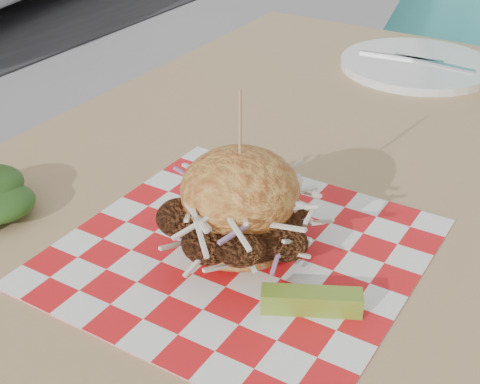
{
  "coord_description": "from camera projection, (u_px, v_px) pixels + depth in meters",
  "views": [
    {
      "loc": [
        0.09,
        -0.38,
        1.17
      ],
      "look_at": [
        -0.21,
        0.12,
        0.82
      ],
      "focal_mm": 50.0,
      "sensor_mm": 36.0,
      "label": 1
    }
  ],
  "objects": [
    {
      "name": "patio_table",
      "position": [
        312.0,
        209.0,
        0.94
      ],
      "size": [
        0.8,
        1.2,
        0.75
      ],
      "color": "tan",
      "rests_on": "ground"
    },
    {
      "name": "paper_liner",
      "position": [
        240.0,
        251.0,
        0.72
      ],
      "size": [
        0.36,
        0.36,
        0.0
      ],
      "primitive_type": "cube",
      "color": "red",
      "rests_on": "patio_table"
    },
    {
      "name": "sandwich",
      "position": [
        240.0,
        210.0,
        0.69
      ],
      "size": [
        0.16,
        0.16,
        0.18
      ],
      "color": "#CA8B39",
      "rests_on": "paper_liner"
    },
    {
      "name": "pickle_spear",
      "position": [
        311.0,
        301.0,
        0.63
      ],
      "size": [
        0.09,
        0.06,
        0.02
      ],
      "primitive_type": "cube",
      "rotation": [
        0.0,
        0.0,
        0.48
      ],
      "color": "olive",
      "rests_on": "paper_liner"
    },
    {
      "name": "place_setting",
      "position": [
        416.0,
        65.0,
        1.2
      ],
      "size": [
        0.27,
        0.27,
        0.02
      ],
      "color": "white",
      "rests_on": "patio_table"
    }
  ]
}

